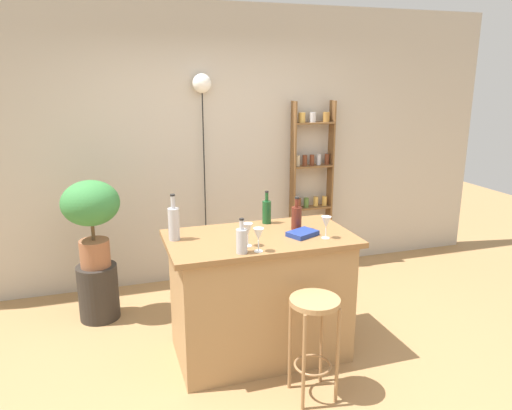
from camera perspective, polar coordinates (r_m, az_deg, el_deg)
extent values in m
plane|color=#A37A4C|center=(3.74, 1.96, -19.19)|extent=(12.00, 12.00, 0.00)
cube|color=#BCB2A3|center=(5.02, -5.48, 6.89)|extent=(6.40, 0.10, 2.80)
cube|color=#A87F51|center=(3.75, 0.45, -10.92)|extent=(1.27, 0.70, 0.92)
cube|color=olive|center=(3.57, 0.47, -3.97)|extent=(1.38, 0.76, 0.04)
cylinder|color=#997047|center=(3.23, 5.66, -18.09)|extent=(0.02, 0.02, 0.68)
cylinder|color=#997047|center=(3.32, 9.60, -17.25)|extent=(0.02, 0.02, 0.68)
cylinder|color=#997047|center=(3.42, 4.03, -16.06)|extent=(0.02, 0.02, 0.68)
cylinder|color=#997047|center=(3.50, 7.77, -15.35)|extent=(0.02, 0.02, 0.68)
torus|color=#997047|center=(3.43, 6.70, -18.24)|extent=(0.26, 0.26, 0.02)
cylinder|color=#A87F51|center=(3.19, 6.96, -11.21)|extent=(0.33, 0.33, 0.03)
cube|color=brown|center=(5.23, 4.34, 1.96)|extent=(0.02, 0.13, 1.85)
cube|color=brown|center=(5.41, 8.71, 2.27)|extent=(0.02, 0.13, 1.85)
cube|color=brown|center=(5.52, 6.35, -4.93)|extent=(0.43, 0.13, 0.02)
cylinder|color=beige|center=(5.44, 5.13, -4.57)|extent=(0.07, 0.07, 0.09)
cylinder|color=silver|center=(5.49, 6.38, -4.42)|extent=(0.07, 0.07, 0.09)
cylinder|color=silver|center=(5.55, 7.76, -4.25)|extent=(0.07, 0.07, 0.09)
cube|color=brown|center=(5.38, 6.49, -0.28)|extent=(0.43, 0.13, 0.02)
cylinder|color=brown|center=(5.30, 5.02, 0.21)|extent=(0.06, 0.06, 0.10)
cylinder|color=#4C7033|center=(5.33, 5.94, 0.29)|extent=(0.06, 0.06, 0.10)
cylinder|color=gold|center=(5.39, 7.07, 0.42)|extent=(0.06, 0.06, 0.10)
cylinder|color=gold|center=(5.43, 8.09, 0.48)|extent=(0.06, 0.06, 0.10)
cube|color=brown|center=(5.27, 6.64, 4.57)|extent=(0.43, 0.13, 0.02)
cylinder|color=beige|center=(5.20, 4.93, 5.22)|extent=(0.05, 0.05, 0.12)
cylinder|color=brown|center=(5.24, 5.78, 5.27)|extent=(0.05, 0.05, 0.12)
cylinder|color=brown|center=(5.26, 6.62, 5.29)|extent=(0.05, 0.05, 0.12)
cylinder|color=silver|center=(5.30, 7.41, 5.34)|extent=(0.05, 0.05, 0.12)
cylinder|color=brown|center=(5.34, 8.36, 5.38)|extent=(0.05, 0.05, 0.12)
cube|color=brown|center=(5.21, 6.79, 9.59)|extent=(0.43, 0.13, 0.02)
cylinder|color=gold|center=(5.15, 5.43, 10.23)|extent=(0.07, 0.07, 0.10)
cylinder|color=silver|center=(5.21, 6.70, 10.25)|extent=(0.07, 0.07, 0.10)
cylinder|color=#AD7A38|center=(5.26, 8.29, 10.24)|extent=(0.07, 0.07, 0.10)
cylinder|color=#2D2823|center=(4.57, -18.09, -9.73)|extent=(0.35, 0.35, 0.50)
cylinder|color=#935B3D|center=(4.43, -18.47, -5.41)|extent=(0.26, 0.26, 0.24)
cylinder|color=brown|center=(4.37, -18.69, -2.96)|extent=(0.03, 0.03, 0.16)
ellipsoid|color=#387F3D|center=(4.30, -18.96, 0.22)|extent=(0.49, 0.44, 0.39)
cylinder|color=#B2B2B7|center=(3.50, -9.67, -2.25)|extent=(0.08, 0.08, 0.23)
cylinder|color=#B2B2B7|center=(3.45, -9.78, 0.33)|extent=(0.03, 0.03, 0.09)
cylinder|color=black|center=(3.44, -9.82, 1.16)|extent=(0.03, 0.03, 0.01)
cylinder|color=#194C23|center=(3.85, 1.27, -0.86)|extent=(0.07, 0.07, 0.18)
cylinder|color=#194C23|center=(3.81, 1.28, 0.97)|extent=(0.03, 0.03, 0.07)
cylinder|color=black|center=(3.80, 1.28, 1.58)|extent=(0.03, 0.03, 0.01)
cylinder|color=#B2B2B7|center=(3.20, -1.70, -4.29)|extent=(0.08, 0.08, 0.16)
cylinder|color=#B2B2B7|center=(3.17, -1.71, -2.34)|extent=(0.03, 0.03, 0.06)
cylinder|color=black|center=(3.16, -1.72, -1.68)|extent=(0.03, 0.03, 0.01)
cylinder|color=#5B2319|center=(3.71, 4.80, -1.57)|extent=(0.08, 0.08, 0.18)
cylinder|color=#5B2319|center=(3.67, 4.84, 0.25)|extent=(0.03, 0.03, 0.07)
cylinder|color=black|center=(3.66, 4.85, 0.86)|extent=(0.03, 0.03, 0.01)
cylinder|color=silver|center=(3.55, 8.21, -3.86)|extent=(0.06, 0.06, 0.00)
cylinder|color=silver|center=(3.54, 8.24, -3.26)|extent=(0.01, 0.01, 0.08)
cone|color=silver|center=(3.52, 8.28, -2.02)|extent=(0.07, 0.07, 0.08)
cylinder|color=silver|center=(3.26, 0.30, -5.47)|extent=(0.06, 0.06, 0.00)
cylinder|color=silver|center=(3.24, 0.30, -4.82)|extent=(0.01, 0.01, 0.08)
cone|color=silver|center=(3.22, 0.30, -3.48)|extent=(0.07, 0.07, 0.08)
cylinder|color=silver|center=(3.36, -0.99, -4.83)|extent=(0.06, 0.06, 0.00)
cylinder|color=silver|center=(3.35, -0.99, -4.19)|extent=(0.01, 0.01, 0.08)
cone|color=silver|center=(3.32, -1.00, -2.89)|extent=(0.07, 0.07, 0.08)
cube|color=navy|center=(3.58, 5.51, -3.36)|extent=(0.25, 0.22, 0.03)
cylinder|color=black|center=(4.97, -6.07, 2.28)|extent=(0.01, 0.01, 2.03)
sphere|color=white|center=(4.85, -6.40, 14.08)|extent=(0.19, 0.19, 0.19)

